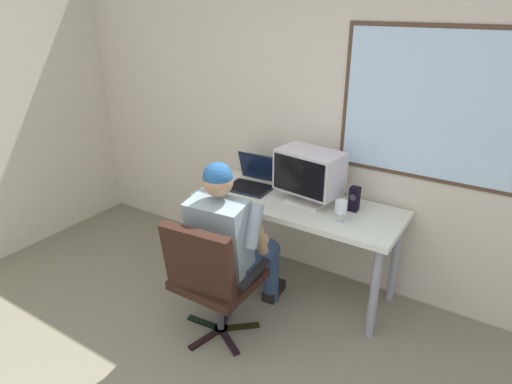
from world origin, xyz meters
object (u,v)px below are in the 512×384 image
at_px(crt_monitor, 309,172).
at_px(wine_glass, 341,208).
at_px(office_chair, 210,275).
at_px(person_seated, 230,240).
at_px(desk, 297,213).
at_px(laptop, 253,178).
at_px(desk_speaker, 354,199).

bearing_deg(crt_monitor, wine_glass, -29.23).
bearing_deg(office_chair, person_seated, 94.61).
relative_size(desk, laptop, 4.25).
distance_m(desk, laptop, 0.49).
bearing_deg(desk_speaker, laptop, -179.59).
bearing_deg(laptop, crt_monitor, -4.16).
height_order(office_chair, person_seated, person_seated).
bearing_deg(person_seated, desk_speaker, 48.49).
relative_size(crt_monitor, laptop, 1.36).
bearing_deg(wine_glass, desk_speaker, 87.89).
height_order(office_chair, laptop, laptop).
relative_size(office_chair, laptop, 2.51).
distance_m(desk, person_seated, 0.63).
height_order(crt_monitor, desk_speaker, crt_monitor).
bearing_deg(crt_monitor, office_chair, -105.05).
xyz_separation_m(desk, laptop, (-0.45, 0.09, 0.16)).
relative_size(person_seated, crt_monitor, 2.50).
relative_size(laptop, wine_glass, 2.26).
xyz_separation_m(crt_monitor, wine_glass, (0.33, -0.19, -0.13)).
xyz_separation_m(desk, desk_speaker, (0.40, 0.09, 0.18)).
distance_m(office_chair, desk_speaker, 1.15).
bearing_deg(desk_speaker, wine_glass, -92.11).
bearing_deg(office_chair, crt_monitor, 74.95).
relative_size(desk, person_seated, 1.25).
relative_size(person_seated, wine_glass, 7.70).
relative_size(desk, wine_glass, 9.59).
xyz_separation_m(crt_monitor, desk_speaker, (0.34, 0.04, -0.15)).
relative_size(desk, desk_speaker, 8.77).
distance_m(crt_monitor, wine_glass, 0.40).
height_order(desk, wine_glass, wine_glass).
bearing_deg(crt_monitor, desk, -140.50).
xyz_separation_m(crt_monitor, laptop, (-0.51, 0.04, -0.17)).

